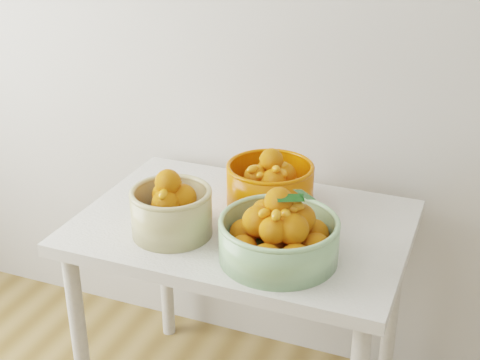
% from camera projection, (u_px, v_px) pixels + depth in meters
% --- Properties ---
extents(table, '(1.00, 0.70, 0.75)m').
position_uv_depth(table, '(243.00, 248.00, 2.09)').
color(table, silver).
rests_on(table, ground).
extents(bowl_cream, '(0.27, 0.27, 0.21)m').
position_uv_depth(bowl_cream, '(172.00, 210.00, 1.95)').
color(bowl_cream, tan).
rests_on(bowl_cream, table).
extents(bowl_green, '(0.40, 0.40, 0.21)m').
position_uv_depth(bowl_green, '(279.00, 235.00, 1.82)').
color(bowl_green, '#88B57E').
rests_on(bowl_green, table).
extents(bowl_orange, '(0.34, 0.34, 0.20)m').
position_uv_depth(bowl_orange, '(270.00, 185.00, 2.10)').
color(bowl_orange, '#CF4E03').
rests_on(bowl_orange, table).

